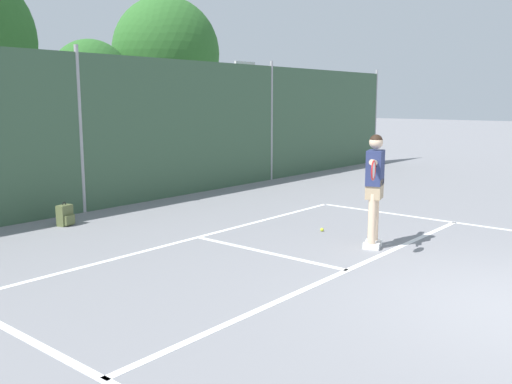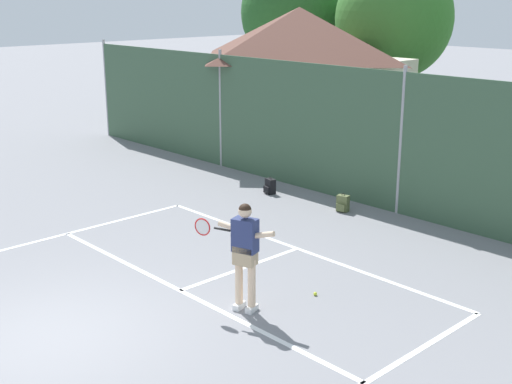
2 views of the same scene
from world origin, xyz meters
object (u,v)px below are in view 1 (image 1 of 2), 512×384
Objects in this scene: tennis_player at (375,181)px; tennis_ball at (322,230)px; basketball_hoop at (244,102)px; backpack_olive at (65,216)px.

tennis_ball is at bearing 71.04° from tennis_player.
basketball_hoop is 1.91× the size of tennis_player.
backpack_olive is at bearing 113.49° from tennis_player.
backpack_olive is at bearing 124.12° from tennis_ball.
tennis_ball is 0.14× the size of backpack_olive.
backpack_olive is (-7.56, -2.00, -2.12)m from basketball_hoop.
tennis_player is (-5.24, -7.34, -1.20)m from basketball_hoop.
tennis_player is 5.90m from backpack_olive.
tennis_ball is (-4.80, -6.07, -2.28)m from basketball_hoop.
backpack_olive is (-2.76, 4.07, 0.16)m from tennis_ball.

